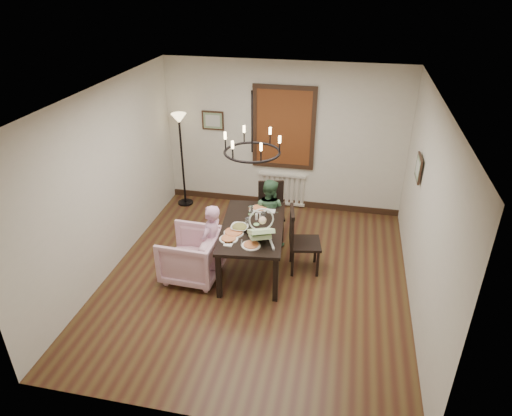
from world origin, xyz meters
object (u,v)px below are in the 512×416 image
at_px(elderly_woman, 212,249).
at_px(baby_bouncer, 261,230).
at_px(chair_far, 271,212).
at_px(floor_lamp, 182,162).
at_px(dining_table, 252,231).
at_px(armchair, 191,255).
at_px(chair_right, 305,240).
at_px(drinking_glass, 248,222).
at_px(seated_man, 269,218).

bearing_deg(elderly_woman, baby_bouncer, 103.90).
distance_m(elderly_woman, baby_bouncer, 0.86).
height_order(chair_far, floor_lamp, floor_lamp).
height_order(dining_table, armchair, dining_table).
distance_m(chair_right, elderly_woman, 1.42).
bearing_deg(baby_bouncer, armchair, 159.75).
xyz_separation_m(armchair, drinking_glass, (0.79, 0.36, 0.46)).
bearing_deg(armchair, chair_far, 147.51).
distance_m(seated_man, baby_bouncer, 1.22).
relative_size(chair_far, chair_right, 0.93).
xyz_separation_m(armchair, baby_bouncer, (1.06, 0.03, 0.56)).
height_order(dining_table, elderly_woman, elderly_woman).
distance_m(dining_table, drinking_glass, 0.18).
relative_size(dining_table, chair_far, 1.74).
bearing_deg(chair_right, chair_far, 27.78).
bearing_deg(floor_lamp, seated_man, -30.65).
distance_m(armchair, floor_lamp, 2.53).
relative_size(seated_man, baby_bouncer, 1.92).
distance_m(seated_man, drinking_glass, 0.89).
height_order(armchair, seated_man, seated_man).
relative_size(chair_far, seated_man, 1.00).
distance_m(armchair, baby_bouncer, 1.19).
bearing_deg(dining_table, drinking_glass, -154.40).
height_order(chair_right, seated_man, chair_right).
distance_m(chair_right, baby_bouncer, 0.88).
relative_size(dining_table, drinking_glass, 11.55).
bearing_deg(elderly_woman, floor_lamp, -135.87).
height_order(dining_table, drinking_glass, drinking_glass).
bearing_deg(chair_far, seated_man, -105.38).
xyz_separation_m(seated_man, floor_lamp, (-1.90, 1.13, 0.40)).
relative_size(chair_far, drinking_glass, 6.62).
relative_size(elderly_woman, drinking_glass, 6.79).
xyz_separation_m(armchair, floor_lamp, (-0.93, 2.29, 0.52)).
bearing_deg(chair_right, dining_table, 89.42).
height_order(dining_table, chair_right, chair_right).
bearing_deg(baby_bouncer, seated_man, 72.63).
bearing_deg(elderly_woman, seated_man, 164.72).
relative_size(dining_table, seated_man, 1.74).
distance_m(chair_right, drinking_glass, 0.93).
height_order(drinking_glass, floor_lamp, floor_lamp).
relative_size(chair_far, armchair, 1.18).
relative_size(armchair, seated_man, 0.84).
bearing_deg(seated_man, elderly_woman, 74.14).
relative_size(chair_right, drinking_glass, 7.10).
height_order(armchair, drinking_glass, drinking_glass).
distance_m(chair_far, floor_lamp, 2.15).
distance_m(dining_table, baby_bouncer, 0.49).
bearing_deg(chair_far, elderly_woman, -130.33).
bearing_deg(drinking_glass, seated_man, 77.67).
bearing_deg(floor_lamp, baby_bouncer, -48.61).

